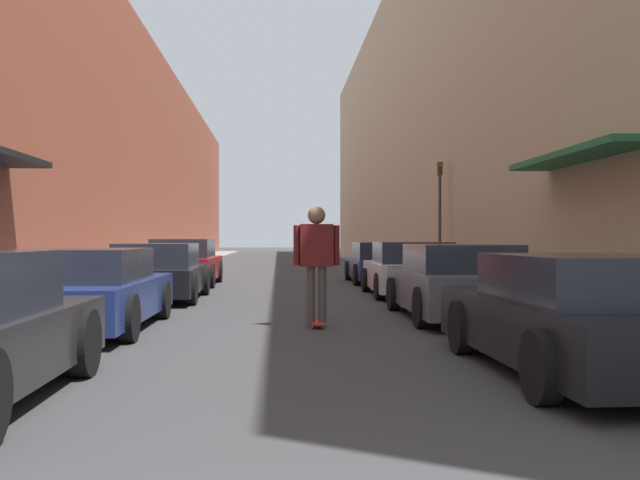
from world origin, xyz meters
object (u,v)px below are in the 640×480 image
object	(u,v)px
parked_car_left_2	(158,273)
parked_car_right_2	(411,270)
parked_car_left_1	(86,290)
parked_car_right_1	(457,283)
parked_car_left_3	(184,263)
parked_car_right_0	(588,316)
parked_car_right_3	(381,263)
skateboarder	(317,252)
traffic_light	(440,206)

from	to	relation	value
parked_car_left_2	parked_car_right_2	world-z (taller)	parked_car_right_2
parked_car_left_1	parked_car_right_1	bearing A→B (deg)	11.38
parked_car_left_3	parked_car_right_0	distance (m)	15.12
parked_car_left_2	parked_car_right_3	xyz separation A→B (m)	(5.84, 5.80, -0.01)
parked_car_right_0	parked_car_right_3	bearing A→B (deg)	89.87
parked_car_left_1	parked_car_right_2	distance (m)	8.53
parked_car_right_0	parked_car_right_1	xyz separation A→B (m)	(-0.06, 5.04, 0.03)
parked_car_right_2	parked_car_left_2	bearing A→B (deg)	-171.46
skateboarder	traffic_light	bearing A→B (deg)	69.27
parked_car_right_1	traffic_light	bearing A→B (deg)	78.48
parked_car_right_2	parked_car_right_1	bearing A→B (deg)	-91.02
traffic_light	skateboarder	bearing A→B (deg)	-110.73
parked_car_left_1	parked_car_right_1	xyz separation A→B (m)	(5.97, 1.20, 0.02)
skateboarder	parked_car_right_1	bearing A→B (deg)	21.36
parked_car_left_2	parked_car_left_3	distance (m)	4.95
parked_car_right_2	traffic_light	xyz separation A→B (m)	(2.38, 7.30, 1.87)
parked_car_left_3	parked_car_right_2	distance (m)	7.18
parked_car_right_0	parked_car_right_1	distance (m)	5.04
parked_car_left_1	parked_car_left_2	distance (m)	5.14
parked_car_left_3	parked_car_right_3	xyz separation A→B (m)	(5.91, 0.85, -0.05)
parked_car_right_0	traffic_light	bearing A→B (deg)	81.99
parked_car_right_0	parked_car_left_1	bearing A→B (deg)	147.46
parked_car_right_0	skateboarder	bearing A→B (deg)	121.92
parked_car_right_0	parked_car_right_3	distance (m)	14.78
parked_car_left_1	parked_car_right_0	world-z (taller)	parked_car_left_1
parked_car_right_2	parked_car_left_3	bearing A→B (deg)	145.42
parked_car_left_1	parked_car_right_3	size ratio (longest dim) A/B	1.07
parked_car_right_1	skateboarder	size ratio (longest dim) A/B	2.31
parked_car_right_0	traffic_light	xyz separation A→B (m)	(2.41, 17.15, 1.89)
parked_car_right_3	traffic_light	xyz separation A→B (m)	(2.38, 2.37, 1.88)
parked_car_right_3	parked_car_left_3	bearing A→B (deg)	-171.82
parked_car_left_1	parked_car_right_0	bearing A→B (deg)	-32.54
skateboarder	parked_car_right_3	bearing A→B (deg)	76.50
parked_car_left_3	parked_car_right_3	distance (m)	5.97
skateboarder	traffic_light	size ratio (longest dim) A/B	0.49
parked_car_right_3	traffic_light	distance (m)	3.85
parked_car_left_3	traffic_light	size ratio (longest dim) A/B	1.09
parked_car_left_2	parked_car_left_3	xyz separation A→B (m)	(-0.08, 4.95, 0.04)
parked_car_left_1	traffic_light	distance (m)	15.87
parked_car_right_3	parked_car_right_2	bearing A→B (deg)	-90.04
parked_car_right_1	parked_car_right_3	distance (m)	9.74
parked_car_left_1	parked_car_right_2	size ratio (longest dim) A/B	1.13
parked_car_right_2	parked_car_left_1	bearing A→B (deg)	-135.19
parked_car_left_1	skateboarder	xyz separation A→B (m)	(3.49, 0.23, 0.57)
parked_car_right_1	traffic_light	size ratio (longest dim) A/B	1.12
traffic_light	parked_car_left_3	bearing A→B (deg)	-158.76
parked_car_left_3	skateboarder	xyz separation A→B (m)	(3.34, -9.86, 0.51)
parked_car_left_3	parked_car_right_3	bearing A→B (deg)	8.18
parked_car_left_3	traffic_light	distance (m)	9.08
parked_car_left_1	parked_car_right_1	distance (m)	6.09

